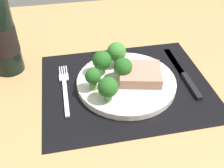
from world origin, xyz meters
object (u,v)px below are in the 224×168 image
plate (126,82)px  wine_bottle (1,34)px  steak (140,75)px  fork (65,88)px  knife (184,75)px

plate → wine_bottle: bearing=156.1°
plate → wine_bottle: wine_bottle is taller
steak → fork: 19.07cm
wine_bottle → knife: bearing=-15.4°
plate → steak: (3.45, -0.31, 2.12)cm
plate → fork: 15.43cm
fork → knife: (31.23, -0.89, 0.05)cm
knife → fork: bearing=177.6°
plate → fork: bearing=174.7°
knife → plate: bearing=-178.8°
plate → steak: 4.06cm
knife → wine_bottle: (-45.24, 12.47, 10.24)cm
fork → knife: 31.25cm
steak → wine_bottle: size_ratio=0.35×
knife → wine_bottle: wine_bottle is taller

